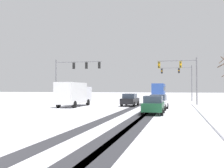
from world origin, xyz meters
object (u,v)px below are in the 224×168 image
traffic_signal_near_right (183,71)px  bus_oncoming (159,90)px  traffic_signal_far_right (181,76)px  car_black_lead (130,100)px  box_truck_delivery (74,94)px  car_dark_green_third (153,105)px  car_white_second (158,102)px  traffic_signal_near_left (74,71)px

traffic_signal_near_right → bus_oncoming: traffic_signal_near_right is taller
traffic_signal_near_right → traffic_signal_far_right: same height
traffic_signal_near_right → car_black_lead: 8.34m
box_truck_delivery → traffic_signal_far_right: bearing=53.4°
traffic_signal_far_right → car_dark_green_third: traffic_signal_far_right is taller
traffic_signal_far_right → car_dark_green_third: (-2.67, -25.32, -3.81)m
traffic_signal_near_right → bus_oncoming: (-4.78, 23.41, -2.62)m
car_white_second → box_truck_delivery: (-10.72, 2.33, 0.82)m
bus_oncoming → car_dark_green_third: bearing=-86.9°
car_black_lead → car_dark_green_third: (3.92, -10.01, 0.00)m
car_black_lead → car_dark_green_third: bearing=-68.6°
traffic_signal_near_left → box_truck_delivery: bearing=-67.1°
traffic_signal_near_left → car_dark_green_third: 17.24m
car_black_lead → bus_oncoming: (1.93, 26.61, 1.18)m
traffic_signal_near_left → car_dark_green_third: size_ratio=1.70×
traffic_signal_far_right → traffic_signal_near_left: (-14.98, -13.94, 0.19)m
bus_oncoming → traffic_signal_near_left: bearing=-112.2°
traffic_signal_near_right → car_black_lead: traffic_signal_near_right is taller
traffic_signal_near_right → traffic_signal_near_left: (-15.10, -1.83, 0.21)m
bus_oncoming → box_truck_delivery: 30.47m
traffic_signal_near_left → car_white_second: (12.40, -6.30, -4.00)m
traffic_signal_far_right → car_black_lead: traffic_signal_far_right is taller
traffic_signal_near_right → car_dark_green_third: bearing=-101.9°
box_truck_delivery → traffic_signal_near_left: bearing=112.9°
traffic_signal_near_right → box_truck_delivery: 14.92m
box_truck_delivery → car_white_second: bearing=-12.3°
traffic_signal_far_right → bus_oncoming: (-4.66, 11.30, -2.64)m
car_dark_green_third → bus_oncoming: 36.69m
traffic_signal_near_right → car_black_lead: size_ratio=1.56×
car_black_lead → box_truck_delivery: (-6.71, -2.61, 0.82)m
car_white_second → traffic_signal_near_left: bearing=153.1°
car_white_second → bus_oncoming: (-2.07, 31.54, 1.18)m
traffic_signal_near_left → car_white_second: size_ratio=1.66×
car_dark_green_third → bus_oncoming: size_ratio=0.37×
car_black_lead → box_truck_delivery: size_ratio=0.56×
car_white_second → bus_oncoming: bearing=93.8°
traffic_signal_near_right → traffic_signal_near_left: bearing=-173.1°
car_dark_green_third → car_white_second: bearing=89.0°
car_black_lead → car_white_second: 6.35m
car_black_lead → car_white_second: (4.00, -4.93, 0.00)m
car_black_lead → car_dark_green_third: size_ratio=1.02×
traffic_signal_near_left → car_white_second: traffic_signal_near_left is taller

